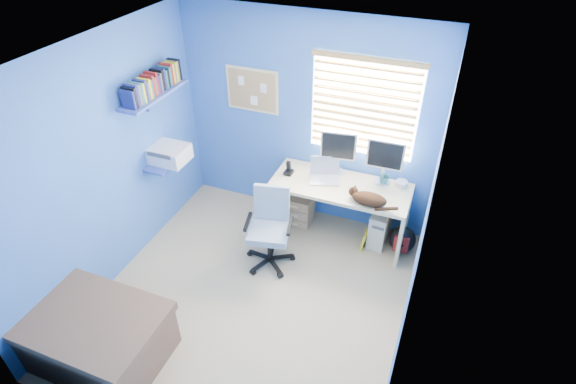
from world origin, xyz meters
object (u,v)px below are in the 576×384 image
at_px(laptop, 325,172).
at_px(tower_pc, 381,225).
at_px(desk, 339,211).
at_px(cat, 369,199).
at_px(office_chair, 270,237).

distance_m(laptop, tower_pc, 0.94).
distance_m(desk, laptop, 0.52).
bearing_deg(laptop, cat, -42.00).
relative_size(tower_pc, office_chair, 0.50).
bearing_deg(cat, desk, 164.62).
relative_size(desk, office_chair, 1.73).
bearing_deg(tower_pc, cat, -106.31).
xyz_separation_m(desk, office_chair, (-0.58, -0.67, -0.03)).
bearing_deg(desk, laptop, 171.94).
height_order(desk, office_chair, office_chair).
height_order(laptop, cat, laptop).
xyz_separation_m(laptop, cat, (0.57, -0.26, -0.04)).
xyz_separation_m(laptop, tower_pc, (0.69, 0.08, -0.62)).
bearing_deg(office_chair, tower_pc, 35.70).
distance_m(cat, office_chair, 1.15).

